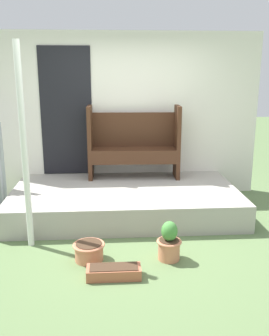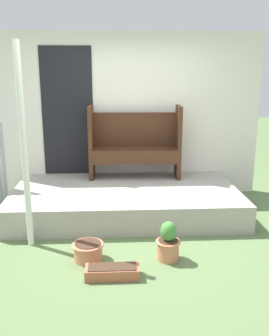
# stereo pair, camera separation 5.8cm
# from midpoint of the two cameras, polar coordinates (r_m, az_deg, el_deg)

# --- Properties ---
(ground_plane) EXTENTS (24.00, 24.00, 0.00)m
(ground_plane) POSITION_cam_midpoint_polar(r_m,az_deg,el_deg) (4.72, -1.00, -10.58)
(ground_plane) COLOR #5B7547
(porch_slab) EXTENTS (3.21, 1.73, 0.36)m
(porch_slab) POSITION_cam_midpoint_polar(r_m,az_deg,el_deg) (5.44, -1.76, -4.97)
(porch_slab) COLOR #A8A399
(porch_slab) RESTS_ON ground_plane
(house_wall) EXTENTS (4.41, 0.08, 2.60)m
(house_wall) POSITION_cam_midpoint_polar(r_m,az_deg,el_deg) (6.06, -2.54, 7.94)
(house_wall) COLOR white
(house_wall) RESTS_ON ground_plane
(support_post) EXTENTS (0.07, 0.07, 2.33)m
(support_post) POSITION_cam_midpoint_polar(r_m,az_deg,el_deg) (4.35, -16.84, 2.79)
(support_post) COLOR white
(support_post) RESTS_ON ground_plane
(bench) EXTENTS (1.42, 0.44, 1.13)m
(bench) POSITION_cam_midpoint_polar(r_m,az_deg,el_deg) (5.84, -0.39, 4.07)
(bench) COLOR #422616
(bench) RESTS_ON porch_slab
(flower_pot_left) EXTENTS (0.35, 0.35, 0.20)m
(flower_pot_left) POSITION_cam_midpoint_polar(r_m,az_deg,el_deg) (4.20, -7.35, -12.39)
(flower_pot_left) COLOR tan
(flower_pot_left) RESTS_ON ground_plane
(flower_pot_middle) EXTENTS (0.27, 0.27, 0.44)m
(flower_pot_middle) POSITION_cam_midpoint_polar(r_m,az_deg,el_deg) (4.16, 4.89, -11.31)
(flower_pot_middle) COLOR tan
(flower_pot_middle) RESTS_ON ground_plane
(planter_box_rect) EXTENTS (0.54, 0.20, 0.12)m
(planter_box_rect) POSITION_cam_midpoint_polar(r_m,az_deg,el_deg) (3.89, -3.62, -15.53)
(planter_box_rect) COLOR #B26042
(planter_box_rect) RESTS_ON ground_plane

